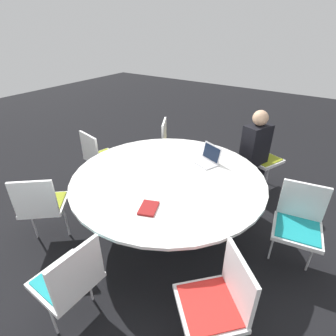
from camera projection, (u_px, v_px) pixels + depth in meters
ground_plane at (168, 227)px, 3.21m from camera, size 16.00×16.00×0.00m
conference_table at (168, 184)px, 2.90m from camera, size 2.09×2.09×0.73m
chair_0 at (261, 153)px, 3.79m from camera, size 0.56×0.57×0.88m
chair_1 at (172, 143)px, 4.13m from camera, size 0.58×0.59×0.88m
chair_2 at (99, 155)px, 3.75m from camera, size 0.52×0.50×0.88m
chair_3 at (41, 203)px, 2.76m from camera, size 0.61×0.60×0.88m
chair_4 at (70, 278)px, 1.96m from camera, size 0.43×0.45×0.88m
chair_5 at (219, 299)px, 1.81m from camera, size 0.61×0.61×0.88m
chair_6 at (299, 221)px, 2.52m from camera, size 0.50×0.49×0.88m
person_0 at (256, 147)px, 3.52m from camera, size 0.35×0.42×1.23m
laptop at (208, 158)px, 3.09m from camera, size 0.35×0.32×0.21m
spiral_notebook at (149, 208)px, 2.34m from camera, size 0.21×0.25×0.02m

